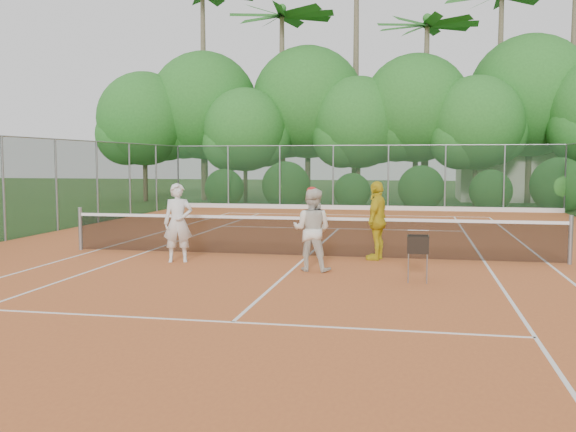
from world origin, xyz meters
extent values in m
plane|color=#274A1A|center=(0.00, 0.00, 0.00)|extent=(120.00, 120.00, 0.00)
cube|color=#BB5D2B|center=(0.00, 0.00, 0.01)|extent=(18.00, 36.00, 0.02)
cube|color=beige|center=(9.00, 24.00, 1.50)|extent=(8.00, 5.00, 3.00)
cylinder|color=gray|center=(-5.94, 0.00, 0.57)|extent=(0.10, 0.10, 1.10)
cylinder|color=gray|center=(5.94, 0.00, 0.57)|extent=(0.10, 0.10, 1.10)
cube|color=black|center=(0.00, 0.00, 0.48)|extent=(11.87, 0.03, 0.86)
cube|color=white|center=(0.00, 0.00, 0.95)|extent=(11.87, 0.04, 0.07)
imported|color=silver|center=(-2.75, -1.36, 0.92)|extent=(0.76, 0.61, 1.79)
imported|color=silver|center=(0.43, -1.92, 0.89)|extent=(0.92, 0.76, 1.73)
ellipsoid|color=#B21D17|center=(0.43, -1.92, 1.71)|extent=(0.22, 0.22, 0.14)
imported|color=gold|center=(1.67, -0.13, 0.94)|extent=(0.68, 1.15, 1.83)
cylinder|color=gray|center=(2.43, -2.92, 0.30)|extent=(0.02, 0.02, 0.56)
cylinder|color=gray|center=(2.77, -2.57, 0.30)|extent=(0.02, 0.02, 0.56)
cube|color=black|center=(2.60, -2.75, 0.74)|extent=(0.39, 0.39, 0.33)
sphere|color=#DAEC37|center=(-2.10, 10.89, 0.05)|extent=(0.07, 0.07, 0.07)
sphere|color=yellow|center=(-1.18, 11.81, 0.05)|extent=(0.07, 0.07, 0.07)
sphere|color=#B7C82E|center=(-0.13, 9.82, 0.05)|extent=(0.07, 0.07, 0.07)
cube|color=white|center=(0.00, 11.88, 0.02)|extent=(11.03, 0.06, 0.01)
cube|color=white|center=(-5.49, 0.00, 0.02)|extent=(0.06, 23.77, 0.01)
cube|color=white|center=(5.49, 0.00, 0.02)|extent=(0.06, 23.77, 0.01)
cube|color=white|center=(-4.11, 0.00, 0.02)|extent=(0.06, 23.77, 0.01)
cube|color=white|center=(4.11, 0.00, 0.02)|extent=(0.06, 23.77, 0.01)
cube|color=white|center=(0.00, 6.40, 0.02)|extent=(8.23, 0.06, 0.01)
cube|color=white|center=(0.00, -6.40, 0.02)|extent=(8.23, 0.06, 0.01)
cube|color=white|center=(0.00, 0.00, 0.02)|extent=(0.06, 12.80, 0.01)
cube|color=#19381E|center=(0.00, 15.00, 1.52)|extent=(18.00, 0.02, 3.00)
cylinder|color=gray|center=(-9.00, 15.00, 1.52)|extent=(0.07, 0.07, 3.00)
cylinder|color=gray|center=(9.00, 15.00, 1.52)|extent=(0.07, 0.07, 3.00)
cylinder|color=gray|center=(-9.00, 15.00, 1.52)|extent=(0.07, 0.07, 3.00)
cylinder|color=gray|center=(9.00, 15.00, 1.52)|extent=(0.07, 0.07, 3.00)
cylinder|color=brown|center=(-12.50, 19.00, 1.88)|extent=(0.26, 0.26, 3.75)
sphere|color=#266521|center=(-12.50, 19.00, 4.65)|extent=(5.25, 5.25, 5.25)
cylinder|color=brown|center=(-9.50, 20.50, 2.20)|extent=(0.30, 0.30, 4.40)
sphere|color=#266521|center=(-9.50, 20.50, 5.46)|extent=(6.16, 6.16, 6.16)
cylinder|color=brown|center=(-6.50, 18.50, 1.60)|extent=(0.22, 0.22, 3.20)
sphere|color=#266521|center=(-6.50, 18.50, 3.97)|extent=(4.48, 4.48, 4.48)
cylinder|color=brown|center=(-3.50, 21.00, 2.25)|extent=(0.31, 0.31, 4.50)
sphere|color=#266521|center=(-3.50, 21.00, 5.58)|extent=(6.30, 6.30, 6.30)
cylinder|color=brown|center=(-0.50, 19.50, 1.75)|extent=(0.24, 0.24, 3.50)
sphere|color=#266521|center=(-0.50, 19.50, 4.34)|extent=(4.90, 4.90, 4.90)
cylinder|color=brown|center=(2.50, 20.00, 2.05)|extent=(0.28, 0.28, 4.10)
sphere|color=#266521|center=(2.50, 20.00, 5.08)|extent=(5.74, 5.74, 5.74)
cylinder|color=brown|center=(5.50, 18.80, 1.70)|extent=(0.23, 0.23, 3.40)
sphere|color=#266521|center=(5.50, 18.80, 4.22)|extent=(4.76, 4.76, 4.76)
cylinder|color=brown|center=(8.50, 21.50, 2.33)|extent=(0.32, 0.32, 4.65)
sphere|color=#266521|center=(8.50, 21.50, 5.77)|extent=(6.51, 6.51, 6.51)
cone|color=brown|center=(-10.00, 22.00, 6.50)|extent=(0.44, 0.44, 13.00)
cone|color=brown|center=(-5.00, 21.00, 5.50)|extent=(0.44, 0.44, 11.00)
sphere|color=#266521|center=(-5.00, 21.00, 10.83)|extent=(0.50, 0.50, 0.50)
cone|color=brown|center=(-1.00, 23.00, 7.50)|extent=(0.44, 0.44, 15.00)
cone|color=brown|center=(3.00, 20.50, 5.00)|extent=(0.44, 0.44, 10.00)
sphere|color=#266521|center=(3.00, 20.50, 9.85)|extent=(0.50, 0.50, 0.50)
cone|color=brown|center=(7.00, 22.50, 6.00)|extent=(0.44, 0.44, 12.00)
cone|color=brown|center=(11.00, 23.50, 7.00)|extent=(0.44, 0.44, 14.00)
camera|label=1|loc=(2.54, -15.08, 2.34)|focal=40.00mm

